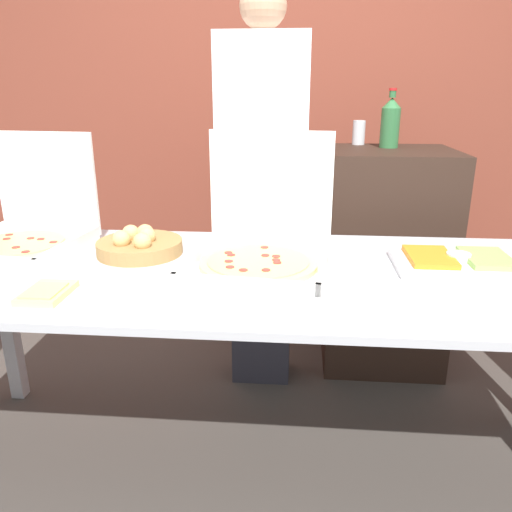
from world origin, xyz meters
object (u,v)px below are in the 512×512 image
pizza_box_far_right (261,245)px  pizza_box_far_left (26,230)px  soda_bottle (390,122)px  person_guest_cap (262,191)px  soda_can_silver (359,133)px  veggie_tray (458,262)px  bread_basket (139,245)px  paper_plate_front_right (47,295)px

pizza_box_far_right → pizza_box_far_left: size_ratio=1.05×
pizza_box_far_right → pizza_box_far_left: pizza_box_far_right is taller
soda_bottle → person_guest_cap: bearing=-151.2°
person_guest_cap → soda_can_silver: bearing=-135.3°
pizza_box_far_right → veggie_tray: size_ratio=1.22×
veggie_tray → soda_bottle: bearing=95.8°
soda_can_silver → soda_bottle: bearing=-44.6°
veggie_tray → bread_basket: size_ratio=1.34×
paper_plate_front_right → soda_bottle: (1.16, 1.31, 0.41)m
pizza_box_far_left → paper_plate_front_right: bearing=-50.2°
pizza_box_far_right → soda_bottle: (0.56, 0.99, 0.34)m
bread_basket → person_guest_cap: 0.70m
veggie_tray → soda_can_silver: 1.16m
pizza_box_far_left → soda_can_silver: size_ratio=3.88×
bread_basket → soda_can_silver: soda_can_silver is taller
bread_basket → soda_can_silver: (0.88, 1.02, 0.32)m
pizza_box_far_left → soda_bottle: size_ratio=1.70×
pizza_box_far_right → bread_basket: bearing=174.0°
pizza_box_far_right → bread_basket: size_ratio=1.63×
pizza_box_far_left → veggie_tray: pizza_box_far_left is taller
soda_bottle → person_guest_cap: person_guest_cap is taller
paper_plate_front_right → bread_basket: bread_basket is taller
pizza_box_far_right → veggie_tray: 0.66m
pizza_box_far_left → bread_basket: size_ratio=1.55×
pizza_box_far_left → person_guest_cap: bearing=38.4°
pizza_box_far_right → veggie_tray: (0.66, 0.04, -0.06)m
veggie_tray → person_guest_cap: bearing=138.7°
bread_basket → veggie_tray: bearing=-3.3°
pizza_box_far_left → bread_basket: 0.44m
soda_bottle → bread_basket: bearing=-138.9°
bread_basket → person_guest_cap: bearing=53.5°
pizza_box_far_left → bread_basket: pizza_box_far_left is taller
pizza_box_far_right → paper_plate_front_right: pizza_box_far_right is taller
pizza_box_far_left → paper_plate_front_right: (0.30, -0.45, -0.06)m
pizza_box_far_right → person_guest_cap: (-0.04, 0.66, 0.05)m
bread_basket → soda_can_silver: size_ratio=2.50×
pizza_box_far_left → veggie_tray: size_ratio=1.16×
pizza_box_far_left → paper_plate_front_right: pizza_box_far_left is taller
soda_bottle → pizza_box_far_right: bearing=-119.6°
pizza_box_far_left → bread_basket: (0.44, -0.02, -0.04)m
soda_bottle → paper_plate_front_right: bearing=-131.5°
paper_plate_front_right → veggie_tray: 1.31m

